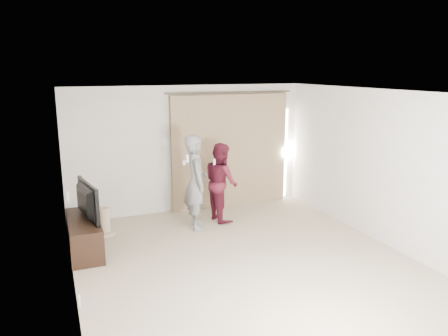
{
  "coord_description": "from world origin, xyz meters",
  "views": [
    {
      "loc": [
        -2.64,
        -5.77,
        2.93
      ],
      "look_at": [
        0.16,
        1.2,
        1.21
      ],
      "focal_mm": 35.0,
      "sensor_mm": 36.0,
      "label": 1
    }
  ],
  "objects": [
    {
      "name": "floor",
      "position": [
        0.0,
        0.0,
        0.0
      ],
      "size": [
        5.5,
        5.5,
        0.0
      ],
      "primitive_type": "plane",
      "color": "tan",
      "rests_on": "ground"
    },
    {
      "name": "wall_back",
      "position": [
        0.0,
        2.75,
        1.3
      ],
      "size": [
        5.0,
        0.04,
        2.6
      ],
      "primitive_type": "cube",
      "color": "silver",
      "rests_on": "ground"
    },
    {
      "name": "wall_left",
      "position": [
        -2.5,
        -0.0,
        1.3
      ],
      "size": [
        0.04,
        5.5,
        2.6
      ],
      "color": "silver",
      "rests_on": "ground"
    },
    {
      "name": "ceiling",
      "position": [
        0.0,
        0.0,
        2.6
      ],
      "size": [
        5.0,
        5.5,
        0.01
      ],
      "primitive_type": "cube",
      "color": "white",
      "rests_on": "wall_back"
    },
    {
      "name": "curtain",
      "position": [
        0.91,
        2.68,
        1.2
      ],
      "size": [
        2.8,
        0.11,
        2.46
      ],
      "color": "tan",
      "rests_on": "ground"
    },
    {
      "name": "tv_console",
      "position": [
        -2.27,
        1.29,
        0.27
      ],
      "size": [
        0.49,
        1.42,
        0.54
      ],
      "primitive_type": "cube",
      "color": "black",
      "rests_on": "ground"
    },
    {
      "name": "tv",
      "position": [
        -2.27,
        1.29,
        0.85
      ],
      "size": [
        0.32,
        1.06,
        0.61
      ],
      "primitive_type": "imported",
      "rotation": [
        0.0,
        0.0,
        1.74
      ],
      "color": "black",
      "rests_on": "tv_console"
    },
    {
      "name": "scratching_post",
      "position": [
        -1.87,
        1.9,
        0.2
      ],
      "size": [
        0.38,
        0.38,
        0.5
      ],
      "color": "tan",
      "rests_on": "ground"
    },
    {
      "name": "person_man",
      "position": [
        -0.23,
        1.64,
        0.89
      ],
      "size": [
        0.51,
        0.7,
        1.77
      ],
      "color": "slate",
      "rests_on": "ground"
    },
    {
      "name": "person_woman",
      "position": [
        0.37,
        1.88,
        0.77
      ],
      "size": [
        0.64,
        0.79,
        1.54
      ],
      "color": "#531524",
      "rests_on": "ground"
    }
  ]
}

